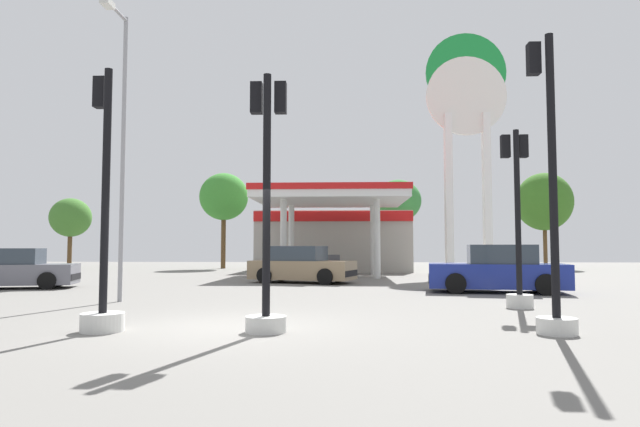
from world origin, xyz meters
name	(u,v)px	position (x,y,z in m)	size (l,w,h in m)	color
ground_plane	(228,327)	(0.00, 0.00, 0.00)	(90.00, 90.00, 0.00)	slate
gas_station	(334,237)	(1.43, 24.26, 2.13)	(9.41, 14.09, 4.46)	#ADA89E
station_pole_sign	(467,117)	(9.02, 20.42, 8.82)	(4.50, 0.56, 13.65)	white
car_0	(302,266)	(0.34, 12.67, 0.69)	(4.62, 2.97, 1.53)	black
car_1	(497,271)	(7.18, 8.13, 0.71)	(4.60, 2.50, 1.57)	black
car_2	(15,270)	(-9.76, 9.06, 0.66)	(4.34, 2.69, 1.45)	black
traffic_signal_0	(552,232)	(5.75, -0.51, 1.75)	(0.67, 0.69, 5.22)	silver
traffic_signal_1	(103,257)	(-2.12, -0.58, 1.31)	(0.75, 0.75, 4.70)	silver
traffic_signal_2	(518,237)	(6.43, 3.52, 1.72)	(0.65, 0.67, 4.40)	silver
traffic_signal_3	(267,233)	(0.80, -0.51, 1.73)	(0.71, 0.71, 4.58)	silver
tree_0	(71,218)	(-17.24, 27.18, 3.57)	(2.82, 2.82, 4.96)	brown
tree_1	(224,197)	(-6.47, 27.87, 5.06)	(3.43, 3.43, 6.76)	brown
tree_2	(398,201)	(5.96, 28.89, 4.80)	(3.31, 3.31, 6.35)	brown
tree_3	(544,202)	(16.25, 28.83, 4.71)	(3.90, 3.90, 6.77)	brown
corner_streetlamp	(121,130)	(-3.98, 4.38, 4.71)	(0.24, 1.48, 7.96)	gray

